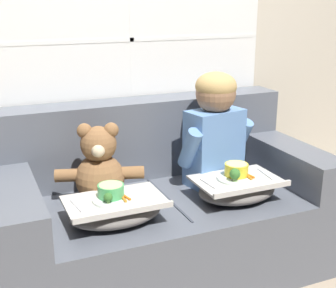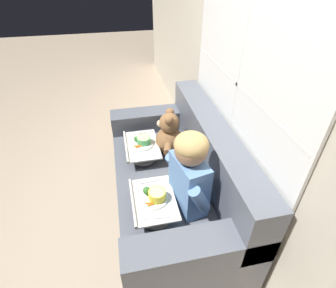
{
  "view_description": "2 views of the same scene",
  "coord_description": "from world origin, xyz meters",
  "px_view_note": "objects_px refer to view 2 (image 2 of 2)",
  "views": [
    {
      "loc": [
        -0.91,
        -2.17,
        1.48
      ],
      "look_at": [
        0.03,
        0.02,
        0.74
      ],
      "focal_mm": 50.0,
      "sensor_mm": 36.0,
      "label": 1
    },
    {
      "loc": [
        1.62,
        -0.36,
        2.02
      ],
      "look_at": [
        -0.03,
        -0.02,
        0.77
      ],
      "focal_mm": 28.0,
      "sensor_mm": 36.0,
      "label": 2
    }
  ],
  "objects_px": {
    "throw_pillow_behind_child": "(218,185)",
    "teddy_bear": "(169,135)",
    "child_figure": "(190,169)",
    "throw_pillow_behind_teddy": "(193,135)",
    "lap_tray_teddy": "(142,149)",
    "lap_tray_child": "(154,203)",
    "couch": "(177,184)"
  },
  "relations": [
    {
      "from": "throw_pillow_behind_child",
      "to": "child_figure",
      "type": "bearing_deg",
      "value": -89.94
    },
    {
      "from": "lap_tray_child",
      "to": "couch",
      "type": "bearing_deg",
      "value": 141.75
    },
    {
      "from": "throw_pillow_behind_child",
      "to": "child_figure",
      "type": "distance_m",
      "value": 0.31
    },
    {
      "from": "child_figure",
      "to": "throw_pillow_behind_child",
      "type": "bearing_deg",
      "value": 90.06
    },
    {
      "from": "couch",
      "to": "throw_pillow_behind_teddy",
      "type": "relative_size",
      "value": 5.7
    },
    {
      "from": "throw_pillow_behind_child",
      "to": "teddy_bear",
      "type": "bearing_deg",
      "value": -160.97
    },
    {
      "from": "couch",
      "to": "lap_tray_child",
      "type": "distance_m",
      "value": 0.47
    },
    {
      "from": "throw_pillow_behind_teddy",
      "to": "child_figure",
      "type": "bearing_deg",
      "value": -18.72
    },
    {
      "from": "lap_tray_child",
      "to": "child_figure",
      "type": "bearing_deg",
      "value": 89.96
    },
    {
      "from": "throw_pillow_behind_child",
      "to": "throw_pillow_behind_teddy",
      "type": "xyz_separation_m",
      "value": [
        -0.67,
        0.0,
        0.0
      ]
    },
    {
      "from": "couch",
      "to": "lap_tray_teddy",
      "type": "bearing_deg",
      "value": -141.81
    },
    {
      "from": "throw_pillow_behind_teddy",
      "to": "lap_tray_teddy",
      "type": "relative_size",
      "value": 0.67
    },
    {
      "from": "lap_tray_teddy",
      "to": "couch",
      "type": "bearing_deg",
      "value": 38.19
    },
    {
      "from": "throw_pillow_behind_teddy",
      "to": "lap_tray_teddy",
      "type": "distance_m",
      "value": 0.5
    },
    {
      "from": "throw_pillow_behind_teddy",
      "to": "child_figure",
      "type": "xyz_separation_m",
      "value": [
        0.67,
        -0.23,
        0.2
      ]
    },
    {
      "from": "child_figure",
      "to": "teddy_bear",
      "type": "height_order",
      "value": "child_figure"
    },
    {
      "from": "teddy_bear",
      "to": "lap_tray_child",
      "type": "xyz_separation_m",
      "value": [
        0.67,
        -0.26,
        -0.11
      ]
    },
    {
      "from": "lap_tray_child",
      "to": "teddy_bear",
      "type": "bearing_deg",
      "value": 159.21
    },
    {
      "from": "teddy_bear",
      "to": "lap_tray_child",
      "type": "bearing_deg",
      "value": -20.79
    },
    {
      "from": "lap_tray_child",
      "to": "lap_tray_teddy",
      "type": "distance_m",
      "value": 0.67
    },
    {
      "from": "child_figure",
      "to": "teddy_bear",
      "type": "relative_size",
      "value": 1.41
    },
    {
      "from": "throw_pillow_behind_teddy",
      "to": "lap_tray_child",
      "type": "xyz_separation_m",
      "value": [
        0.67,
        -0.49,
        -0.08
      ]
    },
    {
      "from": "child_figure",
      "to": "lap_tray_child",
      "type": "height_order",
      "value": "child_figure"
    },
    {
      "from": "couch",
      "to": "throw_pillow_behind_child",
      "type": "bearing_deg",
      "value": 33.61
    },
    {
      "from": "throw_pillow_behind_child",
      "to": "teddy_bear",
      "type": "xyz_separation_m",
      "value": [
        -0.67,
        -0.23,
        0.03
      ]
    },
    {
      "from": "throw_pillow_behind_child",
      "to": "lap_tray_teddy",
      "type": "relative_size",
      "value": 0.71
    },
    {
      "from": "throw_pillow_behind_teddy",
      "to": "teddy_bear",
      "type": "relative_size",
      "value": 0.68
    },
    {
      "from": "throw_pillow_behind_teddy",
      "to": "child_figure",
      "type": "height_order",
      "value": "child_figure"
    },
    {
      "from": "lap_tray_child",
      "to": "lap_tray_teddy",
      "type": "xyz_separation_m",
      "value": [
        -0.67,
        -0.0,
        -0.0
      ]
    },
    {
      "from": "throw_pillow_behind_child",
      "to": "teddy_bear",
      "type": "height_order",
      "value": "teddy_bear"
    },
    {
      "from": "teddy_bear",
      "to": "couch",
      "type": "bearing_deg",
      "value": 1.54
    },
    {
      "from": "throw_pillow_behind_teddy",
      "to": "lap_tray_child",
      "type": "bearing_deg",
      "value": -36.0
    }
  ]
}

